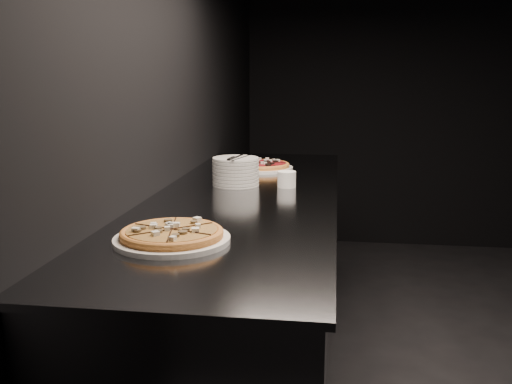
# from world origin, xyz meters

# --- Properties ---
(wall_left) EXTENTS (0.02, 5.00, 2.80)m
(wall_left) POSITION_xyz_m (-2.50, 0.00, 1.40)
(wall_left) COLOR black
(wall_left) RESTS_ON floor
(counter) EXTENTS (0.74, 2.44, 0.92)m
(counter) POSITION_xyz_m (-2.13, 0.00, 0.46)
(counter) COLOR slate
(counter) RESTS_ON floor
(pizza_mushroom) EXTENTS (0.38, 0.38, 0.04)m
(pizza_mushroom) POSITION_xyz_m (-2.23, -0.73, 0.94)
(pizza_mushroom) COLOR white
(pizza_mushroom) RESTS_ON counter
(pizza_tomato) EXTENTS (0.32, 0.32, 0.04)m
(pizza_tomato) POSITION_xyz_m (-2.14, 0.61, 0.94)
(pizza_tomato) COLOR white
(pizza_tomato) RESTS_ON counter
(plate_stack) EXTENTS (0.20, 0.20, 0.12)m
(plate_stack) POSITION_xyz_m (-2.21, 0.18, 0.98)
(plate_stack) COLOR white
(plate_stack) RESTS_ON counter
(cutlery) EXTENTS (0.10, 0.21, 0.01)m
(cutlery) POSITION_xyz_m (-2.20, 0.16, 1.04)
(cutlery) COLOR silver
(cutlery) RESTS_ON plate_stack
(ramekin) EXTENTS (0.08, 0.08, 0.07)m
(ramekin) POSITION_xyz_m (-1.98, 0.15, 0.96)
(ramekin) COLOR white
(ramekin) RESTS_ON counter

